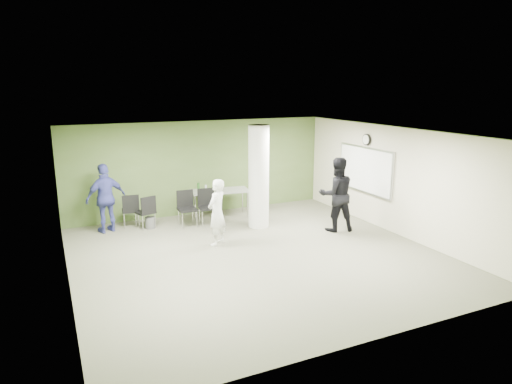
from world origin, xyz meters
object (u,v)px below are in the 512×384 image
folding_table (219,192)px  chair_back_left (131,208)px  man_blue (106,198)px  man_black (336,194)px  woman_white (217,212)px

folding_table → chair_back_left: (-2.54, 0.07, -0.22)m
chair_back_left → man_blue: size_ratio=0.51×
man_black → man_blue: size_ratio=1.08×
chair_back_left → woman_white: woman_white is taller
chair_back_left → man_black: bearing=158.3°
man_black → folding_table: bearing=-32.7°
chair_back_left → woman_white: 2.87m
woman_white → man_blue: 3.17m
folding_table → man_black: man_black is taller
folding_table → man_blue: size_ratio=0.98×
chair_back_left → man_blue: 0.76m
chair_back_left → man_black: size_ratio=0.47×
woman_white → man_black: (3.27, -0.28, 0.17)m
folding_table → man_blue: 3.19m
folding_table → chair_back_left: 2.55m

